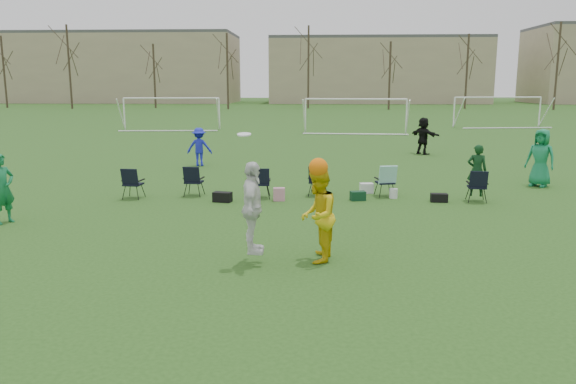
# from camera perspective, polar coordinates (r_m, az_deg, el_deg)

# --- Properties ---
(ground) EXTENTS (260.00, 260.00, 0.00)m
(ground) POSITION_cam_1_polar(r_m,az_deg,el_deg) (9.92, -4.07, -9.92)
(ground) COLOR #244B17
(ground) RESTS_ON ground
(fielder_green_near) EXTENTS (0.68, 0.78, 1.81)m
(fielder_green_near) POSITION_cam_1_polar(r_m,az_deg,el_deg) (16.02, -27.03, 0.32)
(fielder_green_near) COLOR #14703F
(fielder_green_near) RESTS_ON ground
(fielder_blue) EXTENTS (1.09, 0.65, 1.65)m
(fielder_blue) POSITION_cam_1_polar(r_m,az_deg,el_deg) (24.65, -9.00, 4.55)
(fielder_blue) COLOR #1921C0
(fielder_blue) RESTS_ON ground
(fielder_green_far) EXTENTS (1.16, 1.12, 2.00)m
(fielder_green_far) POSITION_cam_1_polar(r_m,az_deg,el_deg) (21.30, 24.28, 3.19)
(fielder_green_far) COLOR #167C4E
(fielder_green_far) RESTS_ON ground
(fielder_black) EXTENTS (1.49, 1.70, 1.86)m
(fielder_black) POSITION_cam_1_polar(r_m,az_deg,el_deg) (29.16, 13.58, 5.57)
(fielder_black) COLOR black
(fielder_black) RESTS_ON ground
(center_contest) EXTENTS (1.96, 1.32, 2.62)m
(center_contest) POSITION_cam_1_polar(r_m,az_deg,el_deg) (11.08, 0.40, -1.98)
(center_contest) COLOR white
(center_contest) RESTS_ON ground
(sideline_setup) EXTENTS (11.22, 2.00, 1.73)m
(sideline_setup) POSITION_cam_1_polar(r_m,az_deg,el_deg) (17.52, 3.30, 1.04)
(sideline_setup) COLOR #0E3516
(sideline_setup) RESTS_ON ground
(goal_left) EXTENTS (7.39, 0.76, 2.46)m
(goal_left) POSITION_cam_1_polar(r_m,az_deg,el_deg) (44.64, -11.75, 8.71)
(goal_left) COLOR white
(goal_left) RESTS_ON ground
(goal_mid) EXTENTS (7.40, 0.63, 2.46)m
(goal_mid) POSITION_cam_1_polar(r_m,az_deg,el_deg) (41.33, 6.88, 8.69)
(goal_mid) COLOR white
(goal_mid) RESTS_ON ground
(goal_right) EXTENTS (7.35, 1.14, 2.46)m
(goal_right) POSITION_cam_1_polar(r_m,az_deg,el_deg) (49.50, 20.54, 8.45)
(goal_right) COLOR white
(goal_right) RESTS_ON ground
(tree_line) EXTENTS (110.28, 3.28, 11.40)m
(tree_line) POSITION_cam_1_polar(r_m,az_deg,el_deg) (79.06, 2.24, 12.12)
(tree_line) COLOR #382B21
(tree_line) RESTS_ON ground
(building_row) EXTENTS (126.00, 16.00, 13.00)m
(building_row) POSITION_cam_1_polar(r_m,az_deg,el_deg) (105.37, 6.02, 12.28)
(building_row) COLOR tan
(building_row) RESTS_ON ground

